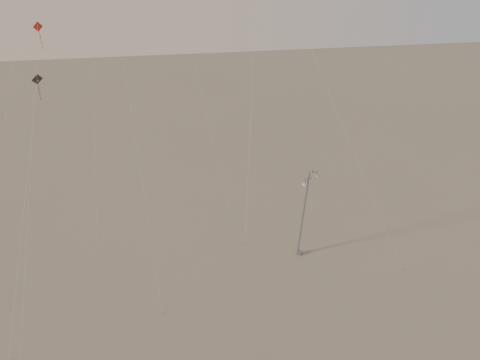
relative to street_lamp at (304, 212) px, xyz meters
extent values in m
plane|color=gray|center=(-8.51, -6.50, -4.38)|extent=(160.00, 160.00, 0.00)
cylinder|color=gray|center=(-0.11, 0.00, -4.23)|extent=(0.44, 0.44, 0.30)
cylinder|color=gray|center=(-0.11, 0.00, -0.35)|extent=(0.68, 0.18, 8.07)
cylinder|color=gray|center=(0.39, 0.00, 3.74)|extent=(0.14, 0.14, 0.18)
cylinder|color=gray|center=(0.62, 0.08, 3.59)|extent=(0.49, 0.24, 0.07)
cylinder|color=gray|center=(0.86, 0.17, 3.44)|extent=(0.06, 0.06, 0.30)
ellipsoid|color=#ADACA8|center=(0.86, 0.17, 3.29)|extent=(0.52, 0.52, 0.18)
cylinder|color=gray|center=(0.10, -0.07, 3.14)|extent=(0.60, 0.21, 0.07)
cylinder|color=gray|center=(-0.19, -0.14, 2.94)|extent=(0.06, 0.06, 0.40)
ellipsoid|color=#ADACA8|center=(-0.19, -0.14, 2.74)|extent=(0.52, 0.52, 0.18)
cylinder|color=beige|center=(-21.19, 3.53, 11.72)|extent=(8.68, 12.25, 32.10)
cylinder|color=beige|center=(-12.90, -1.08, 9.46)|extent=(1.60, 8.22, 27.59)
cylinder|color=gray|center=(-12.11, -5.18, -4.33)|extent=(0.06, 0.06, 0.10)
cylinder|color=beige|center=(-2.65, 8.73, 14.03)|extent=(3.87, 13.22, 36.72)
cylinder|color=gray|center=(-4.57, 2.12, -4.33)|extent=(0.06, 0.06, 0.10)
cube|color=maroon|center=(-18.95, 4.19, 14.62)|extent=(0.72, 0.19, 0.72)
cylinder|color=maroon|center=(-18.95, 4.34, 13.68)|extent=(0.02, 0.20, 1.26)
cylinder|color=beige|center=(-20.06, -2.61, 5.15)|extent=(2.22, 13.62, 18.96)
cylinder|color=beige|center=(1.91, -1.02, 8.19)|extent=(11.59, 4.98, 25.05)
cylinder|color=gray|center=(7.70, -3.50, -4.33)|extent=(0.06, 0.06, 0.10)
cylinder|color=beige|center=(-7.91, 12.31, 11.40)|extent=(5.38, 10.63, 31.46)
cylinder|color=gray|center=(-5.22, 7.00, -4.33)|extent=(0.06, 0.06, 0.10)
cube|color=#292322|center=(-18.77, 0.43, 11.98)|extent=(0.71, 0.17, 0.71)
cylinder|color=#292322|center=(-18.84, 0.57, 11.07)|extent=(0.11, 0.18, 1.20)
cylinder|color=beige|center=(-20.50, -3.65, 3.83)|extent=(3.47, 8.19, 16.32)
cylinder|color=gray|center=(-22.22, -7.74, -4.33)|extent=(0.06, 0.06, 0.10)
cylinder|color=beige|center=(-15.90, 6.14, 10.80)|extent=(3.32, 6.11, 30.26)
cylinder|color=gray|center=(-17.56, 3.10, -4.33)|extent=(0.06, 0.06, 0.10)
camera|label=1|loc=(-10.76, -31.26, 20.87)|focal=35.00mm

